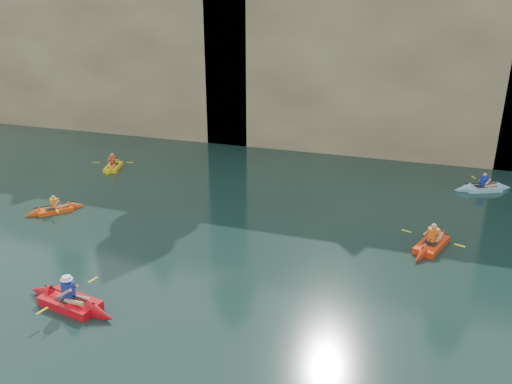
% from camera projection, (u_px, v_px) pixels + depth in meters
% --- Properties ---
extents(ground, '(160.00, 160.00, 0.00)m').
position_uv_depth(ground, '(218.00, 358.00, 14.21)').
color(ground, black).
rests_on(ground, ground).
extents(cliff, '(70.00, 16.00, 12.00)m').
position_uv_depth(cliff, '(369.00, 51.00, 38.60)').
color(cliff, tan).
rests_on(cliff, ground).
extents(cliff_slab_west, '(26.00, 2.40, 10.56)m').
position_uv_depth(cliff_slab_west, '(93.00, 62.00, 38.45)').
color(cliff_slab_west, tan).
rests_on(cliff_slab_west, ground).
extents(cliff_slab_center, '(24.00, 2.40, 11.40)m').
position_uv_depth(cliff_slab_center, '(386.00, 67.00, 31.55)').
color(cliff_slab_center, tan).
rests_on(cliff_slab_center, ground).
extents(sea_cave_west, '(4.50, 1.00, 4.00)m').
position_uv_depth(sea_cave_west, '(115.00, 107.00, 38.42)').
color(sea_cave_west, black).
rests_on(sea_cave_west, ground).
extents(sea_cave_center, '(3.50, 1.00, 3.20)m').
position_uv_depth(sea_cave_center, '(290.00, 126.00, 34.27)').
color(sea_cave_center, black).
rests_on(sea_cave_center, ground).
extents(main_kayaker, '(3.88, 2.53, 1.41)m').
position_uv_depth(main_kayaker, '(70.00, 302.00, 16.53)').
color(main_kayaker, red).
rests_on(main_kayaker, ground).
extents(kayaker_orange, '(2.36, 2.55, 1.07)m').
position_uv_depth(kayaker_orange, '(55.00, 210.00, 24.10)').
color(kayaker_orange, '#F54B0F').
rests_on(kayaker_orange, ground).
extents(kayaker_red_far, '(2.50, 3.71, 1.34)m').
position_uv_depth(kayaker_red_far, '(432.00, 244.00, 20.57)').
color(kayaker_red_far, red).
rests_on(kayaker_red_far, ground).
extents(kayaker_yellow, '(2.34, 3.11, 1.24)m').
position_uv_depth(kayaker_yellow, '(113.00, 166.00, 30.42)').
color(kayaker_yellow, yellow).
rests_on(kayaker_yellow, ground).
extents(kayaker_ltblue_mid, '(3.29, 2.24, 1.25)m').
position_uv_depth(kayaker_ltblue_mid, '(483.00, 188.00, 26.86)').
color(kayaker_ltblue_mid, '#7EBDD3').
rests_on(kayaker_ltblue_mid, ground).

